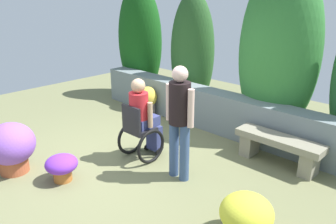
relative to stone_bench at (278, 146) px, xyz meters
name	(u,v)px	position (x,y,z in m)	size (l,w,h in m)	color
ground_plane	(126,166)	(-1.64, -1.71, -0.31)	(10.68, 10.68, 0.00)	#72744D
stone_retaining_wall	(212,110)	(-1.64, 0.48, 0.08)	(5.94, 0.42, 0.76)	slate
hedge_backdrop	(227,52)	(-1.78, 1.06, 1.12)	(6.31, 1.03, 3.13)	#154E16
stone_bench	(278,146)	(0.00, 0.00, 0.00)	(1.36, 0.37, 0.46)	gray
person_in_wheelchair	(142,122)	(-1.69, -1.31, 0.32)	(0.53, 0.66, 1.33)	black
person_standing_companion	(180,116)	(-0.84, -1.36, 0.65)	(0.49, 0.30, 1.65)	#39517C
flower_pot_purple_near	(11,147)	(-2.72, -2.97, 0.11)	(0.71, 0.71, 0.77)	#AC5333
flower_pot_terracotta_by_wall	(62,166)	(-1.97, -2.60, -0.08)	(0.46, 0.46, 0.39)	#B3652B
flower_pot_red_accent	(148,101)	(-3.08, 0.08, 0.03)	(0.39, 0.39, 0.65)	slate
flower_pot_small_foreground	(246,215)	(0.55, -1.80, -0.03)	(0.59, 0.59, 0.52)	brown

